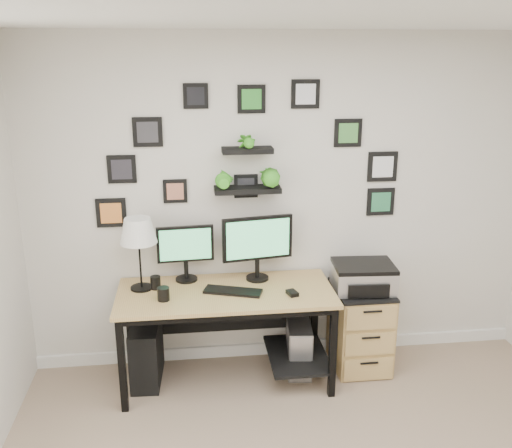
{
  "coord_description": "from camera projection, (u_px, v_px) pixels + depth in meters",
  "views": [
    {
      "loc": [
        -0.74,
        -2.24,
        2.48
      ],
      "look_at": [
        -0.24,
        1.83,
        1.2
      ],
      "focal_mm": 40.0,
      "sensor_mm": 36.0,
      "label": 1
    }
  ],
  "objects": [
    {
      "name": "desk",
      "position": [
        230.0,
        304.0,
        4.29
      ],
      "size": [
        1.6,
        0.7,
        0.75
      ],
      "color": "tan",
      "rests_on": "ground"
    },
    {
      "name": "pc_tower_black",
      "position": [
        147.0,
        352.0,
        4.38
      ],
      "size": [
        0.24,
        0.49,
        0.47
      ],
      "primitive_type": "cube",
      "rotation": [
        0.0,
        0.0,
        -0.06
      ],
      "color": "black",
      "rests_on": "ground"
    },
    {
      "name": "monitor_right",
      "position": [
        258.0,
        243.0,
        4.34
      ],
      "size": [
        0.55,
        0.2,
        0.51
      ],
      "color": "black",
      "rests_on": "desk"
    },
    {
      "name": "keyboard",
      "position": [
        233.0,
        291.0,
        4.19
      ],
      "size": [
        0.45,
        0.26,
        0.02
      ],
      "primitive_type": "cube",
      "rotation": [
        0.0,
        0.0,
        -0.33
      ],
      "color": "black",
      "rests_on": "desk"
    },
    {
      "name": "table_lamp",
      "position": [
        138.0,
        232.0,
        4.13
      ],
      "size": [
        0.27,
        0.27,
        0.55
      ],
      "color": "black",
      "rests_on": "desk"
    },
    {
      "name": "wall_decor",
      "position": [
        249.0,
        162.0,
        4.25
      ],
      "size": [
        2.33,
        0.18,
        1.08
      ],
      "color": "black",
      "rests_on": "ground"
    },
    {
      "name": "file_cabinet",
      "position": [
        360.0,
        327.0,
        4.55
      ],
      "size": [
        0.43,
        0.53,
        0.67
      ],
      "color": "tan",
      "rests_on": "ground"
    },
    {
      "name": "mug",
      "position": [
        163.0,
        294.0,
        4.05
      ],
      "size": [
        0.09,
        0.09,
        0.1
      ],
      "primitive_type": "cylinder",
      "color": "black",
      "rests_on": "desk"
    },
    {
      "name": "monitor_left",
      "position": [
        185.0,
        249.0,
        4.33
      ],
      "size": [
        0.43,
        0.18,
        0.44
      ],
      "color": "black",
      "rests_on": "desk"
    },
    {
      "name": "pc_tower_grey",
      "position": [
        299.0,
        347.0,
        4.52
      ],
      "size": [
        0.22,
        0.43,
        0.41
      ],
      "color": "gray",
      "rests_on": "ground"
    },
    {
      "name": "printer",
      "position": [
        363.0,
        277.0,
        4.41
      ],
      "size": [
        0.48,
        0.4,
        0.21
      ],
      "color": "silver",
      "rests_on": "file_cabinet"
    },
    {
      "name": "pen_cup",
      "position": [
        156.0,
        283.0,
        4.24
      ],
      "size": [
        0.08,
        0.08,
        0.1
      ],
      "primitive_type": "cylinder",
      "color": "black",
      "rests_on": "desk"
    },
    {
      "name": "room",
      "position": [
        282.0,
        347.0,
        4.82
      ],
      "size": [
        4.0,
        4.0,
        4.0
      ],
      "color": "tan",
      "rests_on": "ground"
    },
    {
      "name": "mouse",
      "position": [
        292.0,
        293.0,
        4.15
      ],
      "size": [
        0.09,
        0.11,
        0.03
      ],
      "primitive_type": "cube",
      "rotation": [
        0.0,
        0.0,
        0.29
      ],
      "color": "black",
      "rests_on": "desk"
    }
  ]
}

